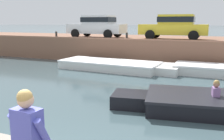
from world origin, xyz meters
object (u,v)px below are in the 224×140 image
Objects in this scene: boat_moored_central_white at (217,70)px; mooring_bollard_west at (56,34)px; car_leftmost_white at (97,25)px; car_left_inner_yellow at (174,26)px; mooring_bollard_mid at (127,36)px; boat_moored_west_white at (114,66)px; person_seated_right at (31,134)px.

boat_moored_central_white is 12.60× the size of mooring_bollard_west.
car_leftmost_white and car_left_inner_yellow have the same top height.
mooring_bollard_west is at bearing 180.00° from mooring_bollard_mid.
boat_moored_west_white is at bearing -90.04° from mooring_bollard_mid.
mooring_bollard_west is 5.29m from mooring_bollard_mid.
car_left_inner_yellow is 13.95m from person_seated_right.
boat_moored_central_white is 11.38m from person_seated_right.
car_leftmost_white is at bearing 160.75° from boat_moored_central_white.
car_left_inner_yellow is 4.33× the size of person_seated_right.
boat_moored_central_white is at bearing -19.25° from car_leftmost_white.
mooring_bollard_mid is (0.00, 2.23, 1.56)m from boat_moored_west_white.
car_leftmost_white is (-2.61, 3.40, 2.17)m from boat_moored_west_white.
boat_moored_west_white is 1.21× the size of boat_moored_central_white.
mooring_bollard_west is 15.25m from person_seated_right.
boat_moored_central_white is 12.60× the size of mooring_bollard_mid.
boat_moored_west_white is at bearing 106.40° from person_seated_right.
boat_moored_central_white reaches higher than boat_moored_west_white.
boat_moored_central_white is 1.39× the size of car_leftmost_white.
boat_moored_west_white is 7.06× the size of person_seated_right.
mooring_bollard_west is at bearing 123.37° from person_seated_right.
mooring_bollard_west is 1.00× the size of mooring_bollard_mid.
boat_moored_west_white is 10.99m from person_seated_right.
car_leftmost_white is 9.10× the size of mooring_bollard_mid.
person_seated_right reaches higher than boat_moored_central_white.
person_seated_right is at bearing -67.70° from car_leftmost_white.
car_leftmost_white is 2.93m from mooring_bollard_mid.
car_left_inner_yellow is at bearing 133.27° from boat_moored_central_white.
mooring_bollard_west is at bearing -156.36° from car_leftmost_white.
boat_moored_west_white is 15.30× the size of mooring_bollard_mid.
car_leftmost_white is at bearing -179.99° from car_left_inner_yellow.
mooring_bollard_mid is (2.61, -1.17, -0.61)m from car_leftmost_white.
mooring_bollard_west and mooring_bollard_mid have the same top height.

